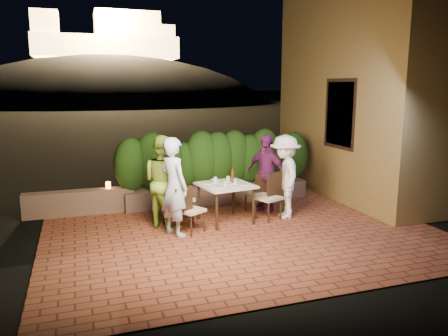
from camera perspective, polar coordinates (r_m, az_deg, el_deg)
name	(u,v)px	position (r m, az deg, el deg)	size (l,w,h in m)	color
ground	(247,236)	(7.89, 3.01, -8.84)	(400.00, 400.00, 0.00)	black
terrace_floor	(237,230)	(8.35, 1.73, -8.12)	(7.00, 6.00, 0.15)	brown
building_wall	(358,91)	(10.95, 17.13, 9.63)	(1.60, 5.00, 5.00)	olive
window_pane	(341,114)	(10.11, 15.02, 6.84)	(0.08, 1.00, 1.40)	black
window_frame	(340,114)	(10.10, 14.97, 6.84)	(0.06, 1.15, 1.55)	black
planter	(218,193)	(9.97, -0.79, -3.33)	(4.20, 0.55, 0.40)	brown
hedge	(218,161)	(9.81, -0.80, 0.92)	(4.00, 0.70, 1.10)	#1A3B10
parapet	(80,202)	(9.50, -18.32, -4.28)	(2.20, 0.30, 0.50)	brown
hill	(111,131)	(67.40, -14.59, 4.75)	(52.00, 40.00, 22.00)	black
fortress	(106,29)	(67.53, -15.19, 17.07)	(26.00, 8.00, 8.00)	#FFCC7A
dining_table	(226,203)	(8.50, 0.22, -4.59)	(0.95, 0.95, 0.75)	white
plate_nw	(218,187)	(8.13, -0.83, -2.53)	(0.21, 0.21, 0.01)	white
plate_sw	(208,183)	(8.49, -2.10, -1.97)	(0.23, 0.23, 0.01)	white
plate_ne	(243,184)	(8.38, 2.51, -2.14)	(0.24, 0.24, 0.01)	white
plate_se	(234,181)	(8.71, 1.37, -1.65)	(0.20, 0.20, 0.01)	white
plate_centre	(227,184)	(8.43, 0.44, -2.05)	(0.22, 0.22, 0.01)	white
plate_front	(235,187)	(8.19, 1.49, -2.44)	(0.22, 0.22, 0.01)	white
glass_nw	(225,183)	(8.25, 0.16, -2.03)	(0.06, 0.06, 0.10)	silver
glass_sw	(215,180)	(8.49, -1.15, -1.58)	(0.07, 0.07, 0.12)	silver
glass_ne	(235,182)	(8.39, 1.46, -1.81)	(0.06, 0.06, 0.10)	silver
glass_se	(228,179)	(8.57, 0.54, -1.47)	(0.07, 0.07, 0.12)	silver
beer_bottle	(233,175)	(8.51, 1.13, -0.94)	(0.06, 0.06, 0.30)	#532A0D
bowl	(215,181)	(8.63, -1.13, -1.65)	(0.18, 0.18, 0.04)	white
chair_left_front	(191,209)	(7.90, -4.30, -5.37)	(0.40, 0.40, 0.87)	black
chair_left_back	(178,199)	(8.34, -6.02, -4.00)	(0.47, 0.47, 1.02)	black
chair_right_front	(268,197)	(8.67, 5.79, -3.75)	(0.43, 0.43, 0.92)	black
chair_right_back	(256,193)	(9.13, 4.23, -3.26)	(0.39, 0.39, 0.84)	black
diner_blue	(174,187)	(7.70, -6.55, -2.45)	(0.64, 0.42, 1.75)	silver
diner_green	(163,181)	(8.17, -7.91, -1.76)	(0.84, 0.66, 1.74)	#97CA3F
diner_white	(285,177)	(8.78, 7.94, -1.12)	(1.08, 0.62, 1.67)	white
diner_purple	(266,173)	(9.20, 5.47, -0.63)	(0.96, 0.40, 1.63)	#6F256C
parapet_lamp	(108,185)	(9.45, -14.89, -2.18)	(0.10, 0.10, 0.14)	orange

